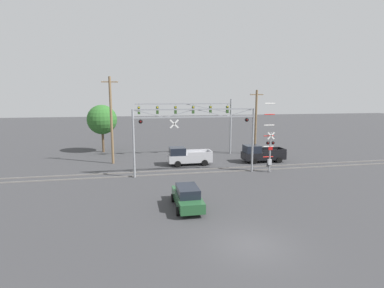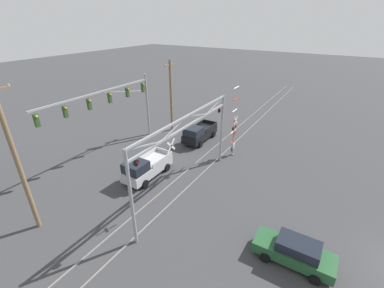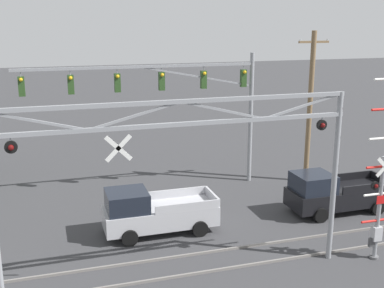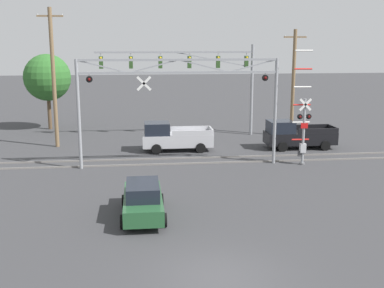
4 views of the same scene
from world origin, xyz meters
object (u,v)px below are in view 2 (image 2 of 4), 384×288
at_px(sedan_waiting, 295,251).
at_px(crossing_gantry, 187,139).
at_px(crossing_signal_mast, 234,135).
at_px(traffic_signal_span, 120,101).
at_px(utility_pole_left, 17,160).
at_px(utility_pole_right, 171,95).
at_px(pickup_truck_following, 199,133).
at_px(pickup_truck_lead, 145,168).

bearing_deg(sedan_waiting, crossing_gantry, 74.83).
xyz_separation_m(crossing_signal_mast, traffic_signal_span, (-4.74, 10.09, 3.00)).
bearing_deg(traffic_signal_span, crossing_gantry, -106.68).
distance_m(utility_pole_left, utility_pole_right, 18.31).
bearing_deg(sedan_waiting, pickup_truck_following, 48.79).
bearing_deg(pickup_truck_following, utility_pole_right, 75.94).
bearing_deg(pickup_truck_following, pickup_truck_lead, 178.46).
bearing_deg(pickup_truck_lead, pickup_truck_following, -1.54).
xyz_separation_m(pickup_truck_lead, utility_pole_left, (-8.29, 2.26, 4.11)).
relative_size(crossing_gantry, crossing_signal_mast, 1.72).
distance_m(pickup_truck_lead, utility_pole_left, 9.53).
bearing_deg(utility_pole_left, sedan_waiting, -68.44).
distance_m(pickup_truck_following, utility_pole_right, 5.75).
xyz_separation_m(traffic_signal_span, sedan_waiting, (-5.19, -18.16, -4.50)).
distance_m(crossing_signal_mast, sedan_waiting, 12.89).
xyz_separation_m(traffic_signal_span, pickup_truck_following, (5.89, -5.50, -4.34)).
height_order(traffic_signal_span, pickup_truck_lead, traffic_signal_span).
height_order(crossing_signal_mast, pickup_truck_lead, crossing_signal_mast).
xyz_separation_m(sedan_waiting, utility_pole_left, (-5.99, 15.15, 4.28)).
relative_size(sedan_waiting, utility_pole_right, 0.52).
height_order(pickup_truck_lead, utility_pole_right, utility_pole_right).
bearing_deg(crossing_gantry, pickup_truck_following, 24.69).
bearing_deg(pickup_truck_lead, sedan_waiting, -100.14).
relative_size(pickup_truck_following, utility_pole_right, 0.59).
bearing_deg(pickup_truck_lead, traffic_signal_span, 61.25).
relative_size(crossing_gantry, utility_pole_left, 1.23).
height_order(traffic_signal_span, utility_pole_right, utility_pole_right).
bearing_deg(pickup_truck_following, sedan_waiting, -131.21).
height_order(traffic_signal_span, utility_pole_left, utility_pole_left).
bearing_deg(crossing_signal_mast, utility_pole_right, 75.95).
bearing_deg(pickup_truck_lead, utility_pole_left, 164.73).
bearing_deg(utility_pole_right, crossing_signal_mast, -104.05).
relative_size(crossing_signal_mast, sedan_waiting, 1.61).
bearing_deg(crossing_gantry, pickup_truck_lead, 90.49).
xyz_separation_m(crossing_signal_mast, utility_pole_left, (-15.92, 7.08, 2.78)).
xyz_separation_m(crossing_gantry, utility_pole_right, (9.86, 8.51, -0.36)).
xyz_separation_m(crossing_gantry, sedan_waiting, (-2.34, -8.64, -3.94)).
bearing_deg(traffic_signal_span, pickup_truck_following, -43.08).
bearing_deg(traffic_signal_span, crossing_signal_mast, -64.83).
bearing_deg(utility_pole_left, pickup_truck_following, -8.33).
relative_size(crossing_gantry, pickup_truck_lead, 2.48).
relative_size(crossing_gantry, utility_pole_right, 1.43).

